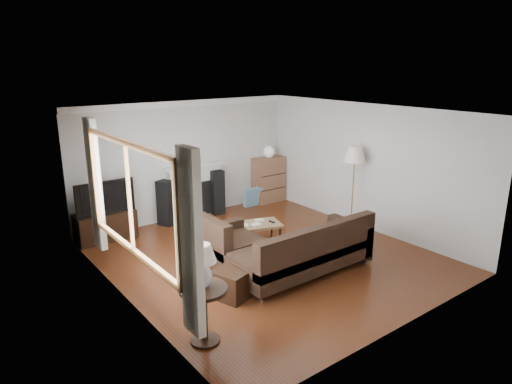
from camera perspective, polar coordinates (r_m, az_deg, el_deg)
room at (r=7.59m, az=1.37°, el=0.59°), size 5.10×5.60×2.54m
window at (r=6.15m, az=-15.55°, el=-0.80°), size 0.12×2.74×1.54m
curtain_near at (r=4.91m, az=-8.10°, el=-6.48°), size 0.10×0.35×2.10m
curtain_far at (r=7.59m, az=-19.46°, el=0.84°), size 0.10×0.35×2.10m
fireplace at (r=9.96m, az=-7.48°, el=0.19°), size 1.40×0.26×1.15m
tv_stand at (r=9.11m, az=-18.28°, el=-4.03°), size 1.09×0.49×0.54m
television at (r=8.93m, az=-18.61°, el=-0.50°), size 1.09×0.14×0.63m
speaker_left at (r=9.55m, az=-11.17°, el=-1.35°), size 0.36×0.39×0.94m
speaker_right at (r=10.13m, az=-4.98°, el=0.03°), size 0.30×0.35×0.98m
bookshelf at (r=10.93m, az=1.59°, el=1.56°), size 0.79×0.37×1.08m
globe_lamp at (r=10.78m, az=1.61°, el=5.03°), size 0.26×0.26×0.26m
sectional_sofa at (r=7.30m, az=5.83°, el=-7.04°), size 2.58×1.89×0.83m
coffee_table at (r=8.48m, az=-0.26°, el=-5.22°), size 1.11×0.82×0.39m
footstool at (r=6.67m, az=-2.91°, el=-11.30°), size 0.62×0.62×0.42m
floor_lamp at (r=9.22m, az=12.01°, el=0.45°), size 0.48×0.48×1.70m
side_table at (r=5.65m, az=-6.48°, el=-15.03°), size 0.58×0.58×0.72m
table_lamp at (r=5.35m, az=-6.69°, el=-9.24°), size 0.33×0.33×0.54m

